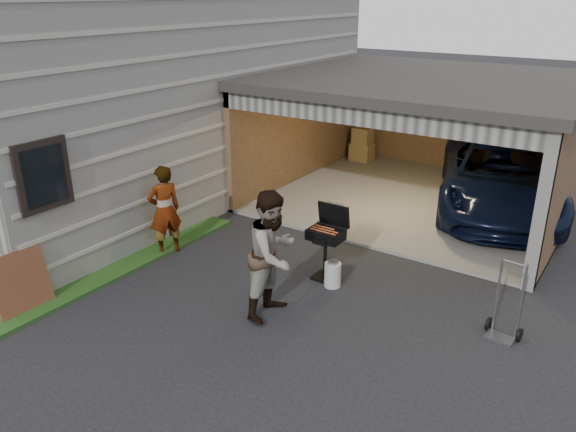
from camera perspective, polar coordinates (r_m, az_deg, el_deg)
name	(u,v)px	position (r m, az deg, el deg)	size (l,w,h in m)	color
ground	(208,314)	(8.83, -8.12, -9.82)	(80.00, 80.00, 0.00)	black
house	(126,72)	(14.77, -16.12, 13.84)	(7.00, 11.00, 5.50)	#474744
groundcover_strip	(61,298)	(9.80, -22.10, -7.74)	(0.50, 8.00, 0.06)	#193814
garage	(428,121)	(13.33, 14.04, 9.39)	(6.80, 6.30, 2.90)	#605E59
minivan	(499,180)	(13.24, 20.64, 3.47)	(2.46, 5.33, 1.48)	black
woman	(164,210)	(10.59, -12.44, 0.58)	(0.62, 0.41, 1.71)	#ABC4D7
man	(273,254)	(8.31, -1.51, -3.91)	(0.96, 0.75, 1.98)	#4F281F
bbq_grill	(327,237)	(9.46, 3.95, -2.11)	(0.58, 0.51, 1.30)	black
propane_tank	(333,275)	(9.44, 4.56, -5.96)	(0.28, 0.28, 0.42)	silver
plywood_panel	(21,283)	(9.49, -25.47, -6.15)	(0.04, 0.89, 0.99)	#5B2E1F
hand_truck	(504,323)	(8.66, 21.06, -10.14)	(0.51, 0.40, 1.19)	slate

